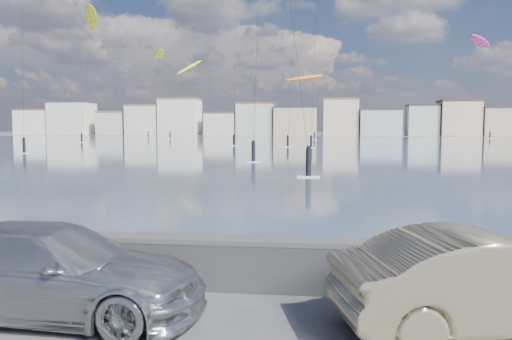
{
  "coord_description": "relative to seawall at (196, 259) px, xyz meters",
  "views": [
    {
      "loc": [
        2.28,
        -6.46,
        3.1
      ],
      "look_at": [
        1.0,
        4.0,
        2.2
      ],
      "focal_mm": 35.0,
      "sensor_mm": 36.0,
      "label": 1
    }
  ],
  "objects": [
    {
      "name": "far_buildings",
      "position": [
        1.31,
        183.3,
        5.44
      ],
      "size": [
        240.79,
        13.26,
        14.6
      ],
      "color": "white",
      "rests_on": "ground"
    },
    {
      "name": "far_shore_strip",
      "position": [
        0.0,
        197.3,
        -0.57
      ],
      "size": [
        500.0,
        60.0,
        0.0
      ],
      "primitive_type": "cube",
      "color": "#4C473D",
      "rests_on": "ground"
    },
    {
      "name": "kitesurfer_8",
      "position": [
        -1.27,
        125.98,
        15.6
      ],
      "size": [
        11.18,
        11.01,
        17.85
      ],
      "color": "orange",
      "rests_on": "ground"
    },
    {
      "name": "seawall",
      "position": [
        0.0,
        0.0,
        0.0
      ],
      "size": [
        400.0,
        0.36,
        1.08
      ],
      "color": "#28282B",
      "rests_on": "ground"
    },
    {
      "name": "car_silver",
      "position": [
        -2.06,
        -1.57,
        0.17
      ],
      "size": [
        5.23,
        2.28,
        1.5
      ],
      "primitive_type": "imported",
      "rotation": [
        0.0,
        0.0,
        1.53
      ],
      "color": "#A7ABAE",
      "rests_on": "ground"
    },
    {
      "name": "car_champagne",
      "position": [
        4.89,
        -1.39,
        0.19
      ],
      "size": [
        4.94,
        2.77,
        1.54
      ],
      "primitive_type": "imported",
      "rotation": [
        0.0,
        0.0,
        1.83
      ],
      "color": "tan",
      "rests_on": "ground"
    },
    {
      "name": "kitesurfer_1",
      "position": [
        -49.75,
        152.34,
        26.55
      ],
      "size": [
        7.37,
        19.33,
        28.92
      ],
      "color": "yellow",
      "rests_on": "ground"
    },
    {
      "name": "bay_water",
      "position": [
        0.0,
        88.8,
        -0.58
      ],
      "size": [
        500.0,
        177.0,
        0.0
      ],
      "primitive_type": "cube",
      "color": "#2D4050",
      "rests_on": "ground"
    },
    {
      "name": "kitesurfer_3",
      "position": [
        -46.19,
        95.12,
        25.74
      ],
      "size": [
        5.88,
        10.93,
        29.13
      ],
      "color": "yellow",
      "rests_on": "ground"
    },
    {
      "name": "kitesurfer_15",
      "position": [
        49.44,
        146.6,
        27.5
      ],
      "size": [
        9.58,
        14.84,
        30.48
      ],
      "color": "#E5338C",
      "rests_on": "ground"
    },
    {
      "name": "kitesurfer_14",
      "position": [
        -36.61,
        140.43,
        20.48
      ],
      "size": [
        8.67,
        19.31,
        24.16
      ],
      "color": "yellow",
      "rests_on": "ground"
    }
  ]
}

